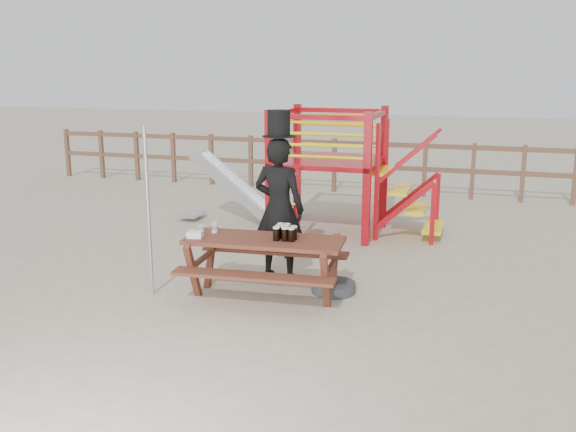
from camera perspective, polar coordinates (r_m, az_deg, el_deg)
name	(u,v)px	position (r m, az deg, el deg)	size (l,w,h in m)	color
ground	(243,298)	(7.95, -4.05, -7.31)	(60.00, 60.00, 0.00)	#BDAF93
back_fence	(356,160)	(14.34, 6.09, 4.97)	(15.09, 0.09, 1.20)	brown
playground_fort	(324,169)	(10.96, 3.26, 4.24)	(4.71, 1.84, 2.10)	#AC0B14
picnic_table	(265,260)	(7.86, -2.10, -3.94)	(2.00, 1.45, 0.74)	brown
man_with_hat	(279,205)	(8.42, -0.80, 1.00)	(0.74, 0.52, 2.24)	black
metal_pole	(148,212)	(7.96, -12.31, 0.32)	(0.05, 0.05, 2.10)	#B2B2B7
parasol_base	(334,287)	(8.14, 4.07, -6.33)	(0.56, 0.56, 0.24)	#39393E
paper_bag	(195,234)	(7.89, -8.27, -1.63)	(0.18, 0.14, 0.08)	white
stout_pints	(285,232)	(7.72, -0.29, -1.46)	(0.27, 0.27, 0.17)	black
empty_glasses	(208,229)	(7.99, -7.15, -1.19)	(0.16, 0.31, 0.15)	silver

